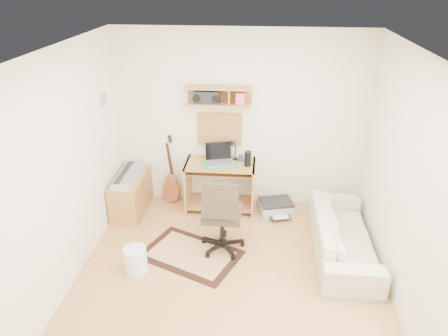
# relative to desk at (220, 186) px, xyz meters

# --- Properties ---
(floor) EXTENTS (3.60, 4.00, 0.01)m
(floor) POSITION_rel_desk_xyz_m (0.27, -1.73, -0.38)
(floor) COLOR tan
(floor) RESTS_ON ground
(ceiling) EXTENTS (3.60, 4.00, 0.01)m
(ceiling) POSITION_rel_desk_xyz_m (0.27, -1.73, 2.23)
(ceiling) COLOR white
(ceiling) RESTS_ON ground
(back_wall) EXTENTS (3.60, 0.01, 2.60)m
(back_wall) POSITION_rel_desk_xyz_m (0.27, 0.28, 0.93)
(back_wall) COLOR white
(back_wall) RESTS_ON ground
(left_wall) EXTENTS (0.01, 4.00, 2.60)m
(left_wall) POSITION_rel_desk_xyz_m (-1.54, -1.73, 0.93)
(left_wall) COLOR white
(left_wall) RESTS_ON ground
(right_wall) EXTENTS (0.01, 4.00, 2.60)m
(right_wall) POSITION_rel_desk_xyz_m (2.07, -1.73, 0.93)
(right_wall) COLOR white
(right_wall) RESTS_ON ground
(wall_shelf) EXTENTS (0.90, 0.25, 0.26)m
(wall_shelf) POSITION_rel_desk_xyz_m (-0.03, 0.15, 1.32)
(wall_shelf) COLOR #BD8842
(wall_shelf) RESTS_ON back_wall
(cork_board) EXTENTS (0.64, 0.03, 0.49)m
(cork_board) POSITION_rel_desk_xyz_m (-0.03, 0.25, 0.79)
(cork_board) COLOR tan
(cork_board) RESTS_ON back_wall
(wall_photo) EXTENTS (0.02, 0.20, 0.15)m
(wall_photo) POSITION_rel_desk_xyz_m (-1.52, -0.23, 1.34)
(wall_photo) COLOR #4C8CBF
(wall_photo) RESTS_ON left_wall
(desk) EXTENTS (1.00, 0.55, 0.75)m
(desk) POSITION_rel_desk_xyz_m (0.00, 0.00, 0.00)
(desk) COLOR #BD8842
(desk) RESTS_ON floor
(laptop) EXTENTS (0.45, 0.45, 0.28)m
(laptop) POSITION_rel_desk_xyz_m (-0.01, -0.02, 0.52)
(laptop) COLOR silver
(laptop) RESTS_ON desk
(speaker) EXTENTS (0.10, 0.10, 0.22)m
(speaker) POSITION_rel_desk_xyz_m (0.39, -0.05, 0.48)
(speaker) COLOR black
(speaker) RESTS_ON desk
(desk_lamp) EXTENTS (0.10, 0.10, 0.31)m
(desk_lamp) POSITION_rel_desk_xyz_m (0.21, 0.14, 0.53)
(desk_lamp) COLOR black
(desk_lamp) RESTS_ON desk
(pencil_cup) EXTENTS (0.07, 0.07, 0.10)m
(pencil_cup) POSITION_rel_desk_xyz_m (0.29, 0.10, 0.42)
(pencil_cup) COLOR #2D4987
(pencil_cup) RESTS_ON desk
(boombox) EXTENTS (0.35, 0.16, 0.18)m
(boombox) POSITION_rel_desk_xyz_m (-0.20, 0.15, 1.30)
(boombox) COLOR black
(boombox) RESTS_ON wall_shelf
(rug) EXTENTS (1.39, 1.19, 0.02)m
(rug) POSITION_rel_desk_xyz_m (-0.26, -1.18, -0.37)
(rug) COLOR beige
(rug) RESTS_ON floor
(task_chair) EXTENTS (0.55, 0.55, 1.06)m
(task_chair) POSITION_rel_desk_xyz_m (0.13, -1.00, 0.15)
(task_chair) COLOR #382D21
(task_chair) RESTS_ON floor
(cabinet) EXTENTS (0.40, 0.90, 0.55)m
(cabinet) POSITION_rel_desk_xyz_m (-1.31, -0.18, -0.10)
(cabinet) COLOR #BD8842
(cabinet) RESTS_ON floor
(music_keyboard) EXTENTS (0.26, 0.84, 0.07)m
(music_keyboard) POSITION_rel_desk_xyz_m (-1.31, -0.18, 0.21)
(music_keyboard) COLOR #B2B5BA
(music_keyboard) RESTS_ON cabinet
(guitar) EXTENTS (0.33, 0.26, 1.07)m
(guitar) POSITION_rel_desk_xyz_m (-0.77, 0.13, 0.16)
(guitar) COLOR #AF6136
(guitar) RESTS_ON floor
(waste_basket) EXTENTS (0.32, 0.32, 0.33)m
(waste_basket) POSITION_rel_desk_xyz_m (-0.85, -1.55, -0.21)
(waste_basket) COLOR white
(waste_basket) RESTS_ON floor
(printer) EXTENTS (0.57, 0.49, 0.18)m
(printer) POSITION_rel_desk_xyz_m (0.83, -0.05, -0.29)
(printer) COLOR #A5A8AA
(printer) RESTS_ON floor
(sofa) EXTENTS (0.52, 1.79, 0.70)m
(sofa) POSITION_rel_desk_xyz_m (1.65, -0.93, -0.03)
(sofa) COLOR beige
(sofa) RESTS_ON floor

